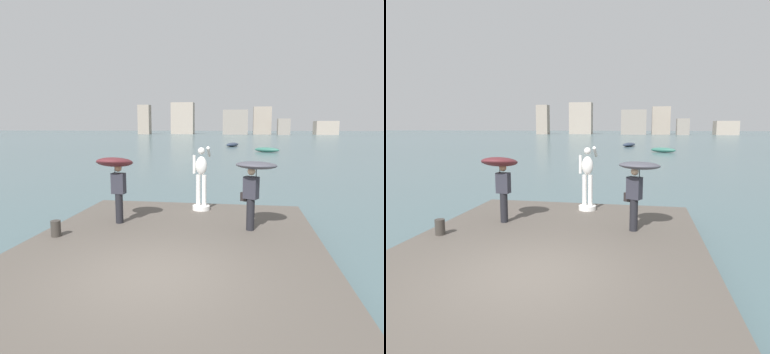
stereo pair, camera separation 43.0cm
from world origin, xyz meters
TOP-DOWN VIEW (x-y plane):
  - ground_plane at (0.00, 40.00)m, footprint 400.00×400.00m
  - pier at (0.00, 1.67)m, footprint 7.27×9.33m
  - statue_white_figure at (0.28, 5.35)m, footprint 0.59×0.86m
  - onlooker_left at (-1.98, 3.40)m, footprint 1.14×1.16m
  - onlooker_right at (1.99, 3.20)m, footprint 1.48×1.48m
  - mooring_bollard at (-3.07, 1.91)m, footprint 0.25×0.25m
  - boat_mid at (4.49, 38.36)m, footprint 3.34×2.32m
  - boat_far at (-0.18, 50.02)m, footprint 2.62×3.95m
  - distant_skyline at (-2.24, 134.85)m, footprint 76.92×13.32m

SIDE VIEW (x-z plane):
  - ground_plane at x=0.00m, z-range 0.00..0.00m
  - pier at x=0.00m, z-range 0.00..0.40m
  - boat_mid at x=4.49m, z-range 0.00..0.59m
  - boat_far at x=-0.18m, z-range 0.00..0.61m
  - mooring_bollard at x=-3.07m, z-range 0.40..0.81m
  - statue_white_figure at x=0.28m, z-range 0.28..2.43m
  - onlooker_right at x=1.99m, z-range 0.96..2.88m
  - onlooker_left at x=-1.98m, z-range 0.97..2.96m
  - distant_skyline at x=-2.24m, z-range -1.37..11.40m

